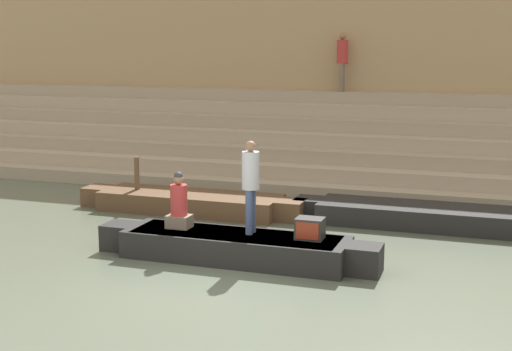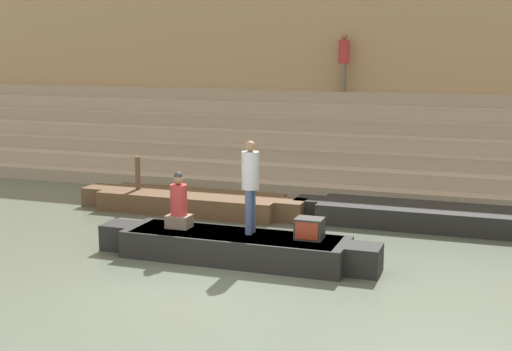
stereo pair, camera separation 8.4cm
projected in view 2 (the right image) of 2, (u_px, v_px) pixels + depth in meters
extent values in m
plane|color=#566051|center=(202.00, 288.00, 11.86)|extent=(120.00, 120.00, 0.00)
cube|color=tan|center=(333.00, 178.00, 20.64)|extent=(36.00, 4.75, 0.36)
cube|color=#B2A28D|center=(336.00, 164.00, 20.89)|extent=(36.00, 4.07, 0.36)
cube|color=tan|center=(339.00, 150.00, 21.14)|extent=(36.00, 3.39, 0.36)
cube|color=#B2A28D|center=(341.00, 136.00, 21.39)|extent=(36.00, 2.71, 0.36)
cube|color=tan|center=(344.00, 123.00, 21.64)|extent=(36.00, 2.03, 0.36)
cube|color=#B2A28D|center=(347.00, 110.00, 21.88)|extent=(36.00, 1.36, 0.36)
cube|color=tan|center=(349.00, 98.00, 22.13)|extent=(36.00, 0.68, 0.36)
cube|color=tan|center=(357.00, 45.00, 22.71)|extent=(34.20, 1.20, 7.95)
cube|color=brown|center=(350.00, 162.00, 22.81)|extent=(34.20, 0.12, 0.60)
cube|color=black|center=(235.00, 247.00, 13.35)|extent=(4.28, 1.17, 0.51)
cube|color=tan|center=(235.00, 235.00, 13.31)|extent=(3.93, 1.07, 0.05)
cube|color=black|center=(364.00, 260.00, 12.56)|extent=(0.60, 0.65, 0.51)
cube|color=black|center=(120.00, 236.00, 14.14)|extent=(0.60, 0.65, 0.51)
cylinder|color=olive|center=(217.00, 227.00, 14.17)|extent=(2.45, 0.04, 0.04)
cylinder|color=#3D4C75|center=(252.00, 210.00, 13.36)|extent=(0.14, 0.14, 0.84)
cylinder|color=#3D4C75|center=(249.00, 212.00, 13.19)|extent=(0.14, 0.14, 0.84)
cylinder|color=#B2B2BC|center=(250.00, 170.00, 13.14)|extent=(0.33, 0.33, 0.70)
sphere|color=#8C664C|center=(250.00, 146.00, 13.06)|extent=(0.20, 0.20, 0.20)
cube|color=#756656|center=(179.00, 221.00, 13.75)|extent=(0.46, 0.36, 0.25)
cylinder|color=#B23333|center=(179.00, 200.00, 13.67)|extent=(0.33, 0.33, 0.60)
sphere|color=#8C664C|center=(178.00, 180.00, 13.60)|extent=(0.20, 0.20, 0.20)
sphere|color=#333338|center=(178.00, 176.00, 13.58)|extent=(0.17, 0.17, 0.17)
cube|color=#2D2D2D|center=(310.00, 228.00, 12.92)|extent=(0.50, 0.38, 0.39)
cube|color=#99331E|center=(307.00, 231.00, 12.74)|extent=(0.42, 0.02, 0.31)
cube|color=black|center=(417.00, 216.00, 15.88)|extent=(4.36, 1.34, 0.46)
cube|color=#993328|center=(418.00, 207.00, 15.84)|extent=(4.01, 1.24, 0.05)
cube|color=black|center=(309.00, 208.00, 16.68)|extent=(0.61, 0.74, 0.46)
cube|color=brown|center=(191.00, 202.00, 17.24)|extent=(4.44, 1.34, 0.46)
cube|color=#993328|center=(191.00, 194.00, 17.20)|extent=(4.08, 1.24, 0.05)
cube|color=brown|center=(291.00, 210.00, 16.42)|extent=(0.62, 0.74, 0.46)
cube|color=brown|center=(100.00, 195.00, 18.05)|extent=(0.62, 0.74, 0.46)
cylinder|color=brown|center=(138.00, 182.00, 17.63)|extent=(0.13, 0.13, 1.28)
cylinder|color=#756656|center=(344.00, 77.00, 22.17)|extent=(0.14, 0.14, 0.87)
cylinder|color=#756656|center=(343.00, 78.00, 22.00)|extent=(0.14, 0.14, 0.87)
cylinder|color=#B23333|center=(344.00, 52.00, 21.94)|extent=(0.34, 0.34, 0.72)
sphere|color=#8C664C|center=(344.00, 36.00, 21.86)|extent=(0.21, 0.21, 0.21)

